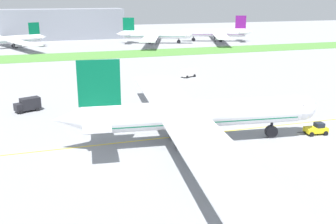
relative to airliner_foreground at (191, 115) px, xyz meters
name	(u,v)px	position (x,y,z in m)	size (l,w,h in m)	color
ground_plane	(184,139)	(-0.48, 2.17, -5.38)	(600.00, 600.00, 0.00)	gray
apron_taxi_line	(181,136)	(-0.48, 4.11, -5.37)	(280.00, 0.36, 0.01)	yellow
grass_median_strip	(97,55)	(-0.48, 117.32, -5.33)	(320.00, 24.00, 0.10)	#4C8438
airliner_foreground	(191,115)	(0.00, 0.00, 0.00)	(48.36, 77.08, 15.84)	white
pushback_tug	(316,129)	(25.12, -2.77, -4.33)	(6.17, 3.03, 2.29)	yellow
ground_crew_wingwalker_port	(210,193)	(-5.12, -20.66, -4.35)	(0.59, 0.27, 1.69)	black
ground_crew_marshaller_front	(265,178)	(4.23, -18.85, -4.38)	(0.41, 0.53, 1.65)	black
service_truck_baggage_loader	(188,73)	(21.13, 57.83, -3.90)	(5.48, 4.02, 2.71)	white
service_truck_fuel_bowser	(28,104)	(-28.55, 31.17, -3.70)	(6.23, 4.34, 3.16)	black
parked_airliner_far_left	(10,40)	(-38.58, 156.01, -1.18)	(36.71, 59.74, 12.35)	white
parked_airliner_far_centre	(154,35)	(36.54, 154.00, -0.58)	(40.88, 65.92, 14.13)	white
parked_airliner_far_right	(217,33)	(74.19, 152.62, -0.37)	(40.36, 64.38, 14.77)	white
terminal_building	(40,25)	(-23.41, 194.30, 3.62)	(99.82, 20.00, 18.00)	gray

